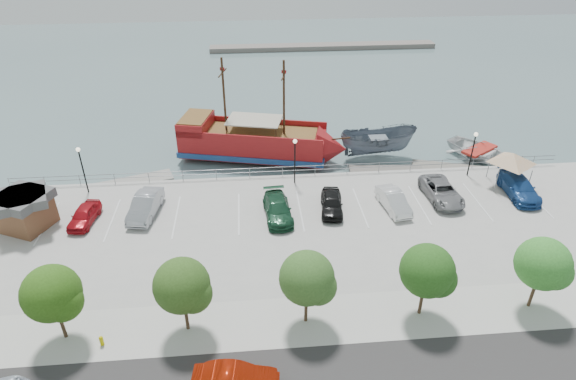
{
  "coord_description": "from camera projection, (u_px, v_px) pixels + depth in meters",
  "views": [
    {
      "loc": [
        -3.9,
        -30.54,
        21.72
      ],
      "look_at": [
        -1.0,
        2.0,
        2.0
      ],
      "focal_mm": 30.0,
      "sensor_mm": 36.0,
      "label": 1
    }
  ],
  "objects": [
    {
      "name": "ground",
      "position": [
        303.0,
        235.0,
        38.08
      ],
      "size": [
        160.0,
        160.0,
        0.0
      ],
      "primitive_type": "plane",
      "color": "slate"
    },
    {
      "name": "sidewalk",
      "position": [
        322.0,
        319.0,
        29.03
      ],
      "size": [
        100.0,
        4.0,
        0.05
      ],
      "primitive_type": "cube",
      "color": "#B8B6B0",
      "rests_on": "land_slab"
    },
    {
      "name": "seawall_railing",
      "position": [
        293.0,
        171.0,
        43.94
      ],
      "size": [
        50.0,
        0.06,
        1.0
      ],
      "color": "slate",
      "rests_on": "land_slab"
    },
    {
      "name": "far_shore",
      "position": [
        323.0,
        47.0,
        85.53
      ],
      "size": [
        40.0,
        3.0,
        0.8
      ],
      "primitive_type": "cube",
      "color": "#71665D",
      "rests_on": "ground"
    },
    {
      "name": "pirate_ship",
      "position": [
        265.0,
        143.0,
        48.31
      ],
      "size": [
        17.3,
        8.37,
        10.71
      ],
      "rotation": [
        0.0,
        0.0,
        -0.24
      ],
      "color": "maroon",
      "rests_on": "ground"
    },
    {
      "name": "patrol_boat",
      "position": [
        378.0,
        144.0,
        48.79
      ],
      "size": [
        7.86,
        3.1,
        3.02
      ],
      "primitive_type": "imported",
      "rotation": [
        0.0,
        0.0,
        1.59
      ],
      "color": "slate",
      "rests_on": "ground"
    },
    {
      "name": "speedboat",
      "position": [
        479.0,
        153.0,
        48.88
      ],
      "size": [
        7.62,
        8.18,
        1.38
      ],
      "primitive_type": "imported",
      "rotation": [
        0.0,
        0.0,
        0.57
      ],
      "color": "silver",
      "rests_on": "ground"
    },
    {
      "name": "dock_west",
      "position": [
        134.0,
        183.0,
        44.69
      ],
      "size": [
        7.42,
        4.28,
        0.41
      ],
      "primitive_type": "cube",
      "rotation": [
        0.0,
        0.0,
        0.34
      ],
      "color": "gray",
      "rests_on": "ground"
    },
    {
      "name": "dock_mid",
      "position": [
        386.0,
        172.0,
        46.52
      ],
      "size": [
        7.27,
        2.66,
        0.41
      ],
      "primitive_type": "cube",
      "rotation": [
        0.0,
        0.0,
        -0.09
      ],
      "color": "slate",
      "rests_on": "ground"
    },
    {
      "name": "dock_east",
      "position": [
        448.0,
        169.0,
        46.99
      ],
      "size": [
        7.19,
        4.05,
        0.4
      ],
      "primitive_type": "cube",
      "rotation": [
        0.0,
        0.0,
        -0.32
      ],
      "color": "slate",
      "rests_on": "ground"
    },
    {
      "name": "shed",
      "position": [
        25.0,
        210.0,
        36.54
      ],
      "size": [
        4.67,
        4.67,
        2.91
      ],
      "rotation": [
        0.0,
        0.0,
        -0.42
      ],
      "color": "brown",
      "rests_on": "land_slab"
    },
    {
      "name": "canopy_tent",
      "position": [
        514.0,
        153.0,
        41.17
      ],
      "size": [
        5.09,
        5.09,
        3.61
      ],
      "rotation": [
        0.0,
        0.0,
        -0.2
      ],
      "color": "slate",
      "rests_on": "land_slab"
    },
    {
      "name": "fire_hydrant",
      "position": [
        101.0,
        340.0,
        27.19
      ],
      "size": [
        0.23,
        0.23,
        0.68
      ],
      "rotation": [
        0.0,
        0.0,
        -0.29
      ],
      "color": "#C5B900",
      "rests_on": "sidewalk"
    },
    {
      "name": "lamp_post_left",
      "position": [
        81.0,
        162.0,
        40.22
      ],
      "size": [
        0.36,
        0.36,
        4.28
      ],
      "color": "black",
      "rests_on": "land_slab"
    },
    {
      "name": "lamp_post_mid",
      "position": [
        295.0,
        153.0,
        41.59
      ],
      "size": [
        0.36,
        0.36,
        4.28
      ],
      "color": "black",
      "rests_on": "land_slab"
    },
    {
      "name": "lamp_post_right",
      "position": [
        473.0,
        146.0,
        42.8
      ],
      "size": [
        0.36,
        0.36,
        4.28
      ],
      "color": "black",
      "rests_on": "land_slab"
    },
    {
      "name": "tree_b",
      "position": [
        54.0,
        295.0,
        26.14
      ],
      "size": [
        3.3,
        3.2,
        5.0
      ],
      "color": "#473321",
      "rests_on": "sidewalk"
    },
    {
      "name": "tree_c",
      "position": [
        184.0,
        288.0,
        26.67
      ],
      "size": [
        3.3,
        3.2,
        5.0
      ],
      "color": "#473321",
      "rests_on": "sidewalk"
    },
    {
      "name": "tree_d",
      "position": [
        310.0,
        280.0,
        27.2
      ],
      "size": [
        3.3,
        3.2,
        5.0
      ],
      "color": "#473321",
      "rests_on": "sidewalk"
    },
    {
      "name": "tree_e",
      "position": [
        430.0,
        273.0,
        27.74
      ],
      "size": [
        3.3,
        3.2,
        5.0
      ],
      "color": "#473321",
      "rests_on": "sidewalk"
    },
    {
      "name": "tree_f",
      "position": [
        545.0,
        266.0,
        28.27
      ],
      "size": [
        3.3,
        3.2,
        5.0
      ],
      "color": "#473321",
      "rests_on": "sidewalk"
    },
    {
      "name": "parked_car_a",
      "position": [
        84.0,
        215.0,
        37.5
      ],
      "size": [
        2.12,
        4.1,
        1.33
      ],
      "primitive_type": "imported",
      "rotation": [
        0.0,
        0.0,
        -0.14
      ],
      "color": "#B0121B",
      "rests_on": "land_slab"
    },
    {
      "name": "parked_car_b",
      "position": [
        145.0,
        206.0,
        38.4
      ],
      "size": [
        2.47,
        5.14,
        1.62
      ],
      "primitive_type": "imported",
      "rotation": [
        0.0,
        0.0,
        -0.16
      ],
      "color": "#9C9FA6",
      "rests_on": "land_slab"
    },
    {
      "name": "parked_car_d",
      "position": [
        278.0,
        209.0,
        38.14
      ],
      "size": [
        2.4,
        5.15,
        1.46
      ],
      "primitive_type": "imported",
      "rotation": [
        0.0,
        0.0,
        0.07
      ],
      "color": "#1A472D",
      "rests_on": "land_slab"
    },
    {
      "name": "parked_car_e",
      "position": [
        332.0,
        203.0,
        38.89
      ],
      "size": [
        2.26,
        4.48,
        1.46
      ],
      "primitive_type": "imported",
      "rotation": [
        0.0,
        0.0,
        -0.13
      ],
      "color": "black",
      "rests_on": "land_slab"
    },
    {
      "name": "parked_car_f",
      "position": [
        393.0,
        201.0,
        39.17
      ],
      "size": [
        2.18,
        4.59,
        1.45
      ],
      "primitive_type": "imported",
      "rotation": [
        0.0,
        0.0,
        0.15
      ],
      "color": "white",
      "rests_on": "land_slab"
    },
    {
      "name": "parked_car_g",
      "position": [
        442.0,
        191.0,
        40.4
      ],
      "size": [
        2.69,
        5.4,
        1.47
      ],
      "primitive_type": "imported",
      "rotation": [
        0.0,
        0.0,
        0.05
      ],
      "color": "gray",
      "rests_on": "land_slab"
    },
    {
      "name": "parked_car_h",
      "position": [
        519.0,
        187.0,
        40.92
      ],
      "size": [
        2.43,
        5.45,
        1.55
      ],
      "primitive_type": "imported",
      "rotation": [
        0.0,
        0.0,
        -0.05
      ],
      "color": "navy",
      "rests_on": "land_slab"
    }
  ]
}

